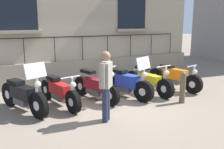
{
  "coord_description": "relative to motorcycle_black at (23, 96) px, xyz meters",
  "views": [
    {
      "loc": [
        6.3,
        -3.13,
        2.35
      ],
      "look_at": [
        0.01,
        0.0,
        0.8
      ],
      "focal_mm": 39.04,
      "sensor_mm": 36.0,
      "label": 1
    }
  ],
  "objects": [
    {
      "name": "pedestrian_standing",
      "position": [
        1.49,
        1.69,
        0.5
      ],
      "size": [
        0.42,
        0.4,
        1.68
      ],
      "color": "#23283D",
      "rests_on": "ground_plane"
    },
    {
      "name": "bollard",
      "position": [
        1.28,
        4.24,
        0.02
      ],
      "size": [
        0.16,
        0.16,
        0.93
      ],
      "color": "brown",
      "rests_on": "ground_plane"
    },
    {
      "name": "motorcycle_orange",
      "position": [
        -0.01,
        5.04,
        -0.04
      ],
      "size": [
        2.15,
        0.77,
        0.93
      ],
      "color": "black",
      "rests_on": "ground_plane"
    },
    {
      "name": "motorcycle_black",
      "position": [
        0.0,
        0.0,
        0.0
      ],
      "size": [
        1.98,
        1.03,
        1.38
      ],
      "color": "black",
      "rests_on": "ground_plane"
    },
    {
      "name": "ground_plane",
      "position": [
        0.17,
        2.5,
        -0.45
      ],
      "size": [
        60.0,
        60.0,
        0.0
      ],
      "primitive_type": "plane",
      "color": "gray"
    },
    {
      "name": "motorcycle_blue",
      "position": [
        0.15,
        3.03,
        -0.01
      ],
      "size": [
        1.87,
        0.99,
        1.34
      ],
      "color": "black",
      "rests_on": "ground_plane"
    },
    {
      "name": "motorcycle_yellow",
      "position": [
        -0.0,
        3.94,
        -0.05
      ],
      "size": [
        2.16,
        0.62,
        1.01
      ],
      "color": "black",
      "rests_on": "ground_plane"
    },
    {
      "name": "motorcycle_maroon",
      "position": [
        -0.06,
        2.06,
        -0.03
      ],
      "size": [
        1.94,
        0.79,
        1.11
      ],
      "color": "black",
      "rests_on": "ground_plane"
    },
    {
      "name": "motorcycle_red",
      "position": [
        -0.07,
        0.96,
        -0.05
      ],
      "size": [
        2.11,
        0.73,
        0.96
      ],
      "color": "black",
      "rests_on": "ground_plane"
    }
  ]
}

